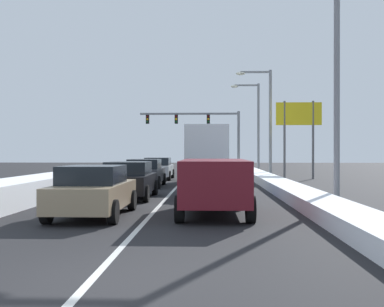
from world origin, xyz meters
TOP-DOWN VIEW (x-y plane):
  - ground_plane at (0.00, 17.64)m, footprint 120.00×120.00m
  - lane_stripe_between_right_lane_and_center_lane at (-0.00, 22.05)m, footprint 0.14×48.51m
  - snow_bank_right_shoulder at (5.30, 22.05)m, footprint 1.37×48.51m
  - snow_bank_left_shoulder at (-5.30, 22.05)m, footprint 2.01×48.51m
  - suv_maroon_right_lane_nearest at (1.92, 7.75)m, footprint 2.16×4.90m
  - sedan_navy_right_lane_second at (1.94, 14.00)m, footprint 2.00×4.50m
  - box_truck_right_lane_third at (1.64, 21.56)m, footprint 2.53×7.20m
  - suv_green_right_lane_fourth at (1.86, 29.76)m, footprint 2.16×4.90m
  - sedan_tan_center_lane_nearest at (-1.66, 7.21)m, footprint 2.00×4.50m
  - sedan_black_center_lane_second at (-1.52, 12.72)m, footprint 2.00×4.50m
  - sedan_charcoal_center_lane_third at (-1.77, 19.48)m, footprint 2.00×4.50m
  - sedan_silver_center_lane_fourth at (-1.77, 26.39)m, footprint 2.00×4.50m
  - traffic_light_gantry at (1.18, 44.08)m, footprint 10.60×0.47m
  - street_lamp_right_near at (6.11, 11.02)m, footprint 2.66×0.36m
  - street_lamp_right_mid at (5.91, 28.66)m, footprint 2.66×0.36m
  - street_lamp_right_far at (5.95, 37.48)m, footprint 2.66×0.36m
  - roadside_sign_right at (8.09, 27.26)m, footprint 3.20×0.16m

SIDE VIEW (x-z plane):
  - ground_plane at x=0.00m, z-range 0.00..0.00m
  - lane_stripe_between_right_lane_and_center_lane at x=0.00m, z-range 0.00..0.01m
  - snow_bank_right_shoulder at x=5.30m, z-range 0.00..0.46m
  - snow_bank_left_shoulder at x=-5.30m, z-range 0.00..0.88m
  - sedan_navy_right_lane_second at x=1.94m, z-range 0.01..1.52m
  - sedan_tan_center_lane_nearest at x=-1.66m, z-range 0.01..1.52m
  - sedan_black_center_lane_second at x=-1.52m, z-range 0.01..1.52m
  - sedan_charcoal_center_lane_third at x=-1.77m, z-range 0.01..1.52m
  - sedan_silver_center_lane_fourth at x=-1.77m, z-range 0.01..1.52m
  - suv_maroon_right_lane_nearest at x=1.92m, z-range 0.18..1.85m
  - suv_green_right_lane_fourth at x=1.86m, z-range 0.18..1.85m
  - box_truck_right_lane_third at x=1.64m, z-range 0.22..3.58m
  - roadside_sign_right at x=8.09m, z-range 1.27..6.77m
  - traffic_light_gantry at x=1.18m, z-range 1.62..7.82m
  - street_lamp_right_mid at x=5.91m, z-range 0.80..8.73m
  - street_lamp_right_near at x=6.11m, z-range 0.80..8.80m
  - street_lamp_right_far at x=5.95m, z-range 0.81..8.99m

